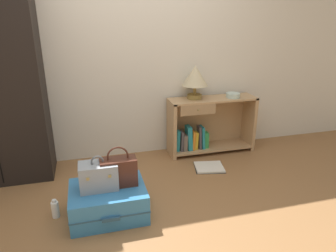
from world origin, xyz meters
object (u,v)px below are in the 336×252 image
object	(u,v)px
handbag	(119,171)
bottle	(55,209)
bowl	(233,95)
open_book_on_floor	(209,167)
suitcase_large	(108,201)
table_lamp	(195,77)
bookshelf	(207,126)
train_case	(99,176)

from	to	relation	value
handbag	bottle	xyz separation A→B (m)	(-0.54, 0.06, -0.31)
bowl	open_book_on_floor	bearing A→B (deg)	-137.47
bottle	handbag	bearing A→B (deg)	-5.97
bottle	suitcase_large	bearing A→B (deg)	-10.64
table_lamp	bookshelf	bearing A→B (deg)	-7.10
bottle	open_book_on_floor	distance (m)	1.66
bowl	bottle	size ratio (longest dim) A/B	1.00
handbag	suitcase_large	bearing A→B (deg)	-166.23
bowl	handbag	bearing A→B (deg)	-147.67
train_case	handbag	world-z (taller)	handbag
bookshelf	table_lamp	xyz separation A→B (m)	(-0.16, 0.02, 0.61)
table_lamp	suitcase_large	size ratio (longest dim) A/B	0.62
table_lamp	bowl	size ratio (longest dim) A/B	2.35
bookshelf	open_book_on_floor	distance (m)	0.57
bookshelf	bowl	bearing A→B (deg)	-10.16
bowl	open_book_on_floor	size ratio (longest dim) A/B	0.44
table_lamp	open_book_on_floor	xyz separation A→B (m)	(0.03, -0.47, -0.93)
suitcase_large	handbag	distance (m)	0.28
bowl	handbag	distance (m)	1.78
suitcase_large	bookshelf	bearing A→B (deg)	38.29
bottle	train_case	bearing A→B (deg)	-10.14
open_book_on_floor	suitcase_large	bearing A→B (deg)	-153.83
suitcase_large	train_case	world-z (taller)	train_case
bookshelf	bottle	bearing A→B (deg)	-151.53
open_book_on_floor	bowl	bearing A→B (deg)	42.53
bookshelf	train_case	size ratio (longest dim) A/B	3.43
bookshelf	train_case	world-z (taller)	bookshelf
train_case	table_lamp	bearing A→B (deg)	40.70
bookshelf	bottle	xyz separation A→B (m)	(-1.73, -0.94, -0.26)
suitcase_large	handbag	xyz separation A→B (m)	(0.10, 0.03, 0.26)
train_case	bottle	world-z (taller)	train_case
table_lamp	train_case	world-z (taller)	table_lamp
bookshelf	bowl	distance (m)	0.48
open_book_on_floor	table_lamp	bearing A→B (deg)	93.33
bookshelf	open_book_on_floor	size ratio (longest dim) A/B	2.80
suitcase_large	handbag	bearing A→B (deg)	13.77
table_lamp	handbag	bearing A→B (deg)	-135.32
table_lamp	suitcase_large	xyz separation A→B (m)	(-1.13, -1.04, -0.81)
table_lamp	bowl	bearing A→B (deg)	-9.09
handbag	open_book_on_floor	distance (m)	1.24
bowl	table_lamp	bearing A→B (deg)	170.91
bookshelf	suitcase_large	size ratio (longest dim) A/B	1.67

